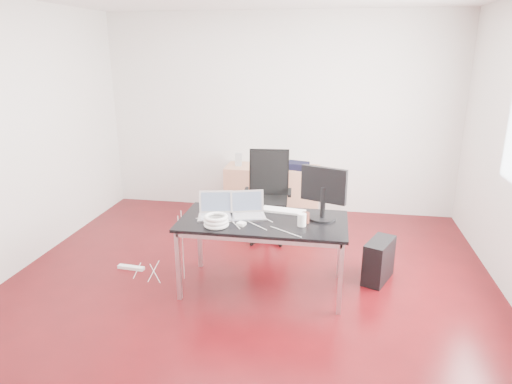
% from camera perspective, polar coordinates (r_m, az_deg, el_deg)
% --- Properties ---
extents(room_shell, '(5.00, 5.00, 5.00)m').
position_cam_1_polar(room_shell, '(4.15, -0.79, 5.02)').
color(room_shell, '#3E070A').
rests_on(room_shell, ground).
extents(desk, '(1.60, 0.80, 0.73)m').
position_cam_1_polar(desk, '(4.40, 0.89, -4.14)').
color(desk, black).
rests_on(desk, ground).
extents(office_chair, '(0.52, 0.53, 1.08)m').
position_cam_1_polar(office_chair, '(5.68, 1.53, 0.14)').
color(office_chair, black).
rests_on(office_chair, ground).
extents(filing_cabinet_left, '(0.50, 0.50, 0.70)m').
position_cam_1_polar(filing_cabinet_left, '(6.63, -1.48, 0.38)').
color(filing_cabinet_left, tan).
rests_on(filing_cabinet_left, ground).
extents(filing_cabinet_right, '(0.50, 0.50, 0.70)m').
position_cam_1_polar(filing_cabinet_right, '(6.52, 5.67, 0.02)').
color(filing_cabinet_right, tan).
rests_on(filing_cabinet_right, ground).
extents(pc_tower, '(0.36, 0.49, 0.44)m').
position_cam_1_polar(pc_tower, '(4.90, 15.09, -8.27)').
color(pc_tower, black).
rests_on(pc_tower, ground).
extents(wastebasket, '(0.25, 0.25, 0.28)m').
position_cam_1_polar(wastebasket, '(6.29, 1.98, -2.60)').
color(wastebasket, black).
rests_on(wastebasket, ground).
extents(power_strip, '(0.30, 0.08, 0.04)m').
position_cam_1_polar(power_strip, '(5.22, -15.35, -9.09)').
color(power_strip, white).
rests_on(power_strip, ground).
extents(laptop_left, '(0.38, 0.32, 0.23)m').
position_cam_1_polar(laptop_left, '(4.47, -5.10, -2.37)').
color(laptop_left, silver).
rests_on(laptop_left, desk).
extents(laptop_right, '(0.39, 0.34, 0.23)m').
position_cam_1_polar(laptop_right, '(4.47, -1.06, -2.32)').
color(laptop_right, silver).
rests_on(laptop_right, desk).
extents(monitor, '(0.44, 0.26, 0.51)m').
position_cam_1_polar(monitor, '(4.37, 8.44, 0.19)').
color(monitor, black).
rests_on(monitor, desk).
extents(keyboard, '(0.46, 0.20, 0.02)m').
position_cam_1_polar(keyboard, '(4.60, 3.43, -2.34)').
color(keyboard, white).
rests_on(keyboard, desk).
extents(cup_white, '(0.10, 0.10, 0.12)m').
position_cam_1_polar(cup_white, '(4.23, 5.75, -3.48)').
color(cup_white, white).
rests_on(cup_white, desk).
extents(cup_brown, '(0.08, 0.08, 0.10)m').
position_cam_1_polar(cup_brown, '(4.32, 6.18, -3.21)').
color(cup_brown, '#56271D').
rests_on(cup_brown, desk).
extents(cable_coil, '(0.24, 0.24, 0.11)m').
position_cam_1_polar(cable_coil, '(4.23, -5.00, -3.60)').
color(cable_coil, white).
rests_on(cable_coil, desk).
extents(power_adapter, '(0.09, 0.09, 0.03)m').
position_cam_1_polar(power_adapter, '(4.25, -1.84, -4.01)').
color(power_adapter, white).
rests_on(power_adapter, desk).
extents(speaker, '(0.10, 0.09, 0.18)m').
position_cam_1_polar(speaker, '(6.52, -2.20, 4.08)').
color(speaker, '#9E9E9E').
rests_on(speaker, filing_cabinet_left).
extents(navy_garment, '(0.35, 0.31, 0.09)m').
position_cam_1_polar(navy_garment, '(6.38, 5.12, 3.32)').
color(navy_garment, black).
rests_on(navy_garment, filing_cabinet_right).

